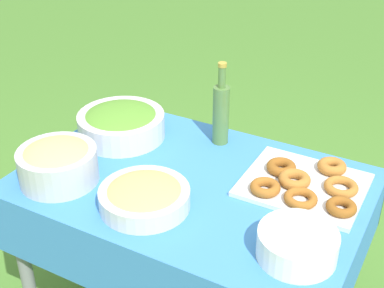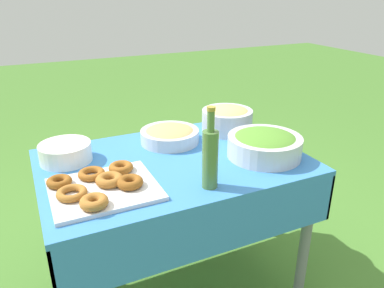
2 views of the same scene
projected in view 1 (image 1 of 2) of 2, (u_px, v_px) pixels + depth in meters
picnic_table at (192, 207)px, 1.90m from camera, size 1.17×0.79×0.75m
salad_bowl at (121, 123)px, 2.08m from camera, size 0.34×0.34×0.12m
pasta_bowl at (58, 162)px, 1.80m from camera, size 0.27×0.27×0.14m
donut_platter at (305, 184)px, 1.79m from camera, size 0.41×0.36×0.05m
plate_stack at (297, 245)px, 1.49m from camera, size 0.23×0.23×0.08m
olive_oil_bottle at (221, 112)px, 2.00m from camera, size 0.06×0.06×0.33m
bread_bowl at (144, 196)px, 1.69m from camera, size 0.29×0.29×0.08m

